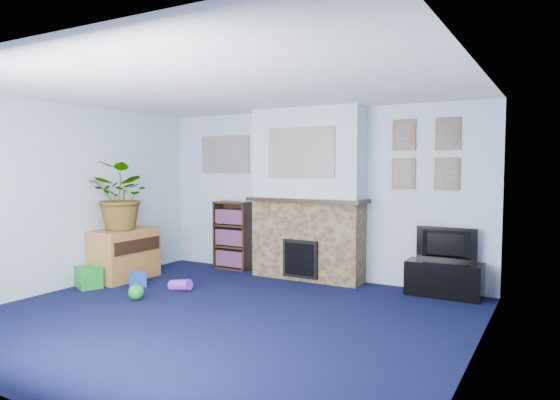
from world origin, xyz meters
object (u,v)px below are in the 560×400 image
Objects in this scene: television at (445,245)px; sideboard at (124,255)px; tv_stand at (444,278)px; bookshelf at (233,237)px.

television is 0.80× the size of sideboard.
sideboard is (-4.12, -1.30, -0.28)m from television.
television is at bearing 90.00° from tv_stand.
tv_stand is at bearing 90.03° from television.
bookshelf is (-3.20, 0.08, 0.28)m from tv_stand.
television is at bearing 17.54° from sideboard.
television is at bearing -1.01° from bookshelf.
television is 3.21m from bookshelf.
tv_stand is at bearing 17.28° from sideboard.
sideboard is at bearing 17.57° from television.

